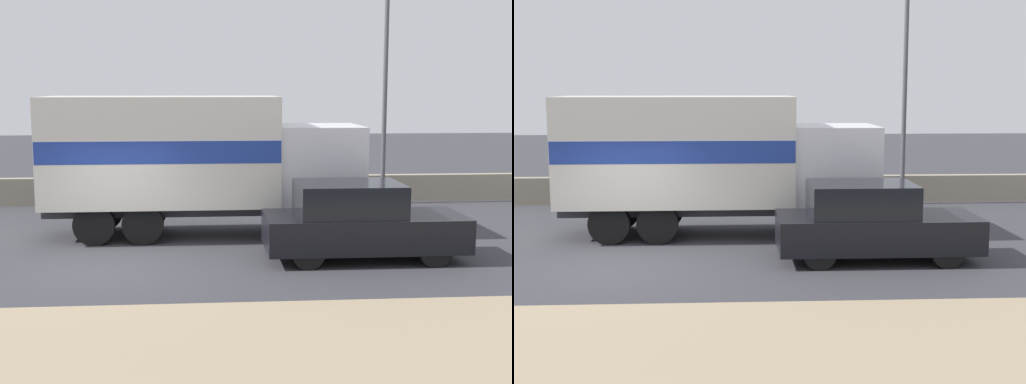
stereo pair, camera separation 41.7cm
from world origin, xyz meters
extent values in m
plane|color=#38383D|center=(0.00, 0.00, 0.00)|extent=(80.00, 80.00, 0.00)
cube|color=#9E896B|center=(0.00, -5.70, 0.02)|extent=(60.00, 5.86, 0.04)
cube|color=gray|center=(0.00, 7.87, 0.42)|extent=(60.00, 0.35, 0.85)
cylinder|color=#4C4C51|center=(7.61, 7.37, 3.54)|extent=(0.14, 0.14, 7.07)
cube|color=silver|center=(4.80, 2.97, 1.57)|extent=(2.06, 2.19, 2.28)
cube|color=black|center=(5.81, 2.97, 2.03)|extent=(0.06, 1.86, 1.00)
cube|color=#2D2D33|center=(0.96, 2.97, 0.70)|extent=(5.61, 1.32, 0.25)
cube|color=silver|center=(0.96, 2.97, 2.13)|extent=(5.61, 2.40, 2.59)
cube|color=navy|center=(0.96, 2.97, 2.17)|extent=(5.58, 2.42, 0.52)
cylinder|color=black|center=(4.80, 3.90, 0.48)|extent=(0.97, 0.28, 0.97)
cylinder|color=black|center=(4.80, 2.05, 0.48)|extent=(0.97, 0.28, 0.97)
cylinder|color=black|center=(-0.58, 3.90, 0.48)|extent=(0.97, 0.28, 0.97)
cylinder|color=black|center=(-0.58, 2.05, 0.48)|extent=(0.97, 0.28, 0.97)
cylinder|color=black|center=(0.54, 3.90, 0.48)|extent=(0.97, 0.28, 0.97)
cylinder|color=black|center=(0.54, 2.05, 0.48)|extent=(0.97, 0.28, 0.97)
cube|color=black|center=(5.35, 0.23, 0.61)|extent=(4.22, 1.82, 0.72)
cube|color=black|center=(5.01, 0.23, 1.31)|extent=(2.19, 1.67, 0.69)
cylinder|color=black|center=(6.66, 1.02, 0.33)|extent=(0.67, 0.20, 0.67)
cylinder|color=black|center=(6.66, -0.56, 0.33)|extent=(0.67, 0.20, 0.67)
cylinder|color=black|center=(4.04, 1.02, 0.33)|extent=(0.67, 0.20, 0.67)
cylinder|color=black|center=(4.04, -0.56, 0.33)|extent=(0.67, 0.20, 0.67)
camera|label=1|loc=(1.88, -14.43, 3.68)|focal=50.00mm
camera|label=2|loc=(2.30, -14.45, 3.68)|focal=50.00mm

